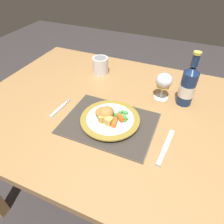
{
  "coord_description": "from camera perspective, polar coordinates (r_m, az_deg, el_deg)",
  "views": [
    {
      "loc": [
        0.28,
        -0.66,
        1.31
      ],
      "look_at": [
        0.04,
        -0.08,
        0.78
      ],
      "focal_mm": 32.0,
      "sensor_mm": 36.0,
      "label": 1
    }
  ],
  "objects": [
    {
      "name": "ground_plane",
      "position": [
        1.5,
        -0.14,
        -20.95
      ],
      "size": [
        6.0,
        6.0,
        0.0
      ],
      "primitive_type": "plane",
      "color": "#383333"
    },
    {
      "name": "dining_table",
      "position": [
        0.98,
        -0.19,
        -2.35
      ],
      "size": [
        1.26,
        0.94,
        0.74
      ],
      "color": "#AD7F4C",
      "rests_on": "ground"
    },
    {
      "name": "placemat",
      "position": [
        0.83,
        -0.81,
        -3.17
      ],
      "size": [
        0.37,
        0.28,
        0.01
      ],
      "color": "brown",
      "rests_on": "dining_table"
    },
    {
      "name": "dinner_plate",
      "position": [
        0.82,
        -0.54,
        -2.18
      ],
      "size": [
        0.24,
        0.24,
        0.02
      ],
      "color": "silver",
      "rests_on": "placemat"
    },
    {
      "name": "breaded_croquettes",
      "position": [
        0.81,
        -2.04,
        -0.19
      ],
      "size": [
        0.09,
        0.08,
        0.05
      ],
      "color": "#B77F3D",
      "rests_on": "dinner_plate"
    },
    {
      "name": "green_beans_pile",
      "position": [
        0.82,
        2.17,
        -1.01
      ],
      "size": [
        0.08,
        0.06,
        0.02
      ],
      "color": "#338438",
      "rests_on": "dinner_plate"
    },
    {
      "name": "glazed_carrots",
      "position": [
        0.8,
        0.94,
        -2.11
      ],
      "size": [
        0.08,
        0.08,
        0.02
      ],
      "color": "orange",
      "rests_on": "dinner_plate"
    },
    {
      "name": "fork",
      "position": [
        0.93,
        -14.87,
        0.81
      ],
      "size": [
        0.02,
        0.14,
        0.01
      ],
      "color": "silver",
      "rests_on": "dining_table"
    },
    {
      "name": "table_knife",
      "position": [
        0.76,
        14.74,
        -10.44
      ],
      "size": [
        0.03,
        0.19,
        0.01
      ],
      "color": "silver",
      "rests_on": "dining_table"
    },
    {
      "name": "wine_glass",
      "position": [
        0.95,
        14.62,
        8.39
      ],
      "size": [
        0.08,
        0.08,
        0.13
      ],
      "color": "silver",
      "rests_on": "dining_table"
    },
    {
      "name": "bottle",
      "position": [
        0.94,
        20.89,
        7.04
      ],
      "size": [
        0.07,
        0.07,
        0.25
      ],
      "color": "navy",
      "rests_on": "dining_table"
    },
    {
      "name": "roast_potatoes",
      "position": [
        0.79,
        -1.82,
        -2.14
      ],
      "size": [
        0.06,
        0.05,
        0.03
      ],
      "color": "gold",
      "rests_on": "dinner_plate"
    },
    {
      "name": "drinking_cup",
      "position": [
        1.15,
        -3.3,
        13.21
      ],
      "size": [
        0.09,
        0.09,
        0.09
      ],
      "color": "white",
      "rests_on": "dining_table"
    }
  ]
}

